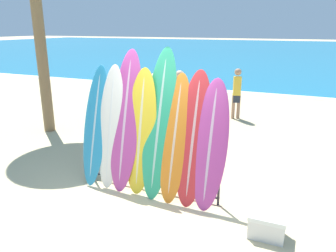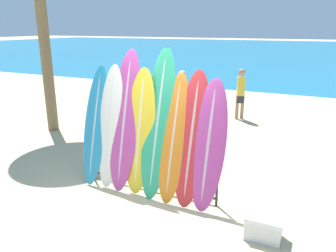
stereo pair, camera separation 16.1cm
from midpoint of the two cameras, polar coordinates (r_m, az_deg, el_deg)
The scene contains 15 objects.
ground_plane at distance 5.62m, azimuth -2.30°, elevation -13.41°, with size 160.00×160.00×0.00m, color #CCB789.
ocean_water at distance 43.99m, azimuth 22.44°, elevation 12.01°, with size 120.00×60.00×0.01m.
surfboard_rack at distance 5.82m, azimuth -2.54°, elevation -6.55°, with size 2.54×0.04×0.97m.
surfboard_slot_0 at distance 6.18m, azimuth -11.76°, elevation 0.15°, with size 0.49×0.68×2.18m.
surfboard_slot_1 at distance 5.99m, azimuth -9.24°, elevation -0.11°, with size 0.51×0.57×2.21m.
surfboard_slot_2 at distance 5.83m, azimuth -6.73°, elevation 0.91°, with size 0.59×0.73×2.48m.
surfboard_slot_3 at distance 5.70m, azimuth -4.17°, elevation -0.97°, with size 0.58×0.52×2.18m.
surfboard_slot_4 at distance 5.55m, azimuth -0.92°, elevation 0.44°, with size 0.56×0.80×2.53m.
surfboard_slot_5 at distance 5.43m, azimuth 1.83°, elevation -2.19°, with size 0.50×0.69×2.12m.
surfboard_slot_6 at distance 5.33m, azimuth 4.99°, elevation -2.25°, with size 0.56×0.69×2.19m.
surfboard_slot_7 at distance 5.24m, azimuth 7.95°, elevation -3.34°, with size 0.56×0.65×2.07m.
person_near_water at distance 10.55m, azimuth 12.96°, elevation 5.78°, with size 0.27×0.23×1.60m.
person_mid_beach at distance 8.86m, azimuth 2.98°, elevation 4.58°, with size 0.28×0.30×1.73m.
person_far_left at distance 8.11m, azimuth -1.53°, elevation 3.56°, with size 0.30×0.27×1.76m.
cooler_box at distance 4.95m, azimuth 17.27°, elevation -16.47°, with size 0.50×0.35×0.34m.
Camera 2 is at (2.31, -4.27, 2.84)m, focal length 35.00 mm.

